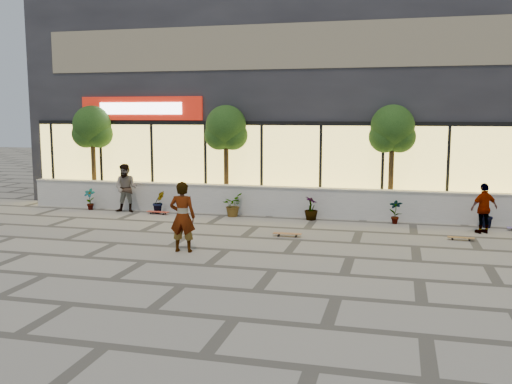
% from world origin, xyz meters
% --- Properties ---
extents(ground, '(80.00, 80.00, 0.00)m').
position_xyz_m(ground, '(0.00, 0.00, 0.00)').
color(ground, gray).
rests_on(ground, ground).
extents(planter_wall, '(22.00, 0.42, 1.04)m').
position_xyz_m(planter_wall, '(0.00, 7.00, 0.52)').
color(planter_wall, silver).
rests_on(planter_wall, ground).
extents(retail_building, '(24.00, 9.17, 8.50)m').
position_xyz_m(retail_building, '(-0.00, 12.49, 4.25)').
color(retail_building, black).
rests_on(retail_building, ground).
extents(shrub_a, '(0.43, 0.29, 0.81)m').
position_xyz_m(shrub_a, '(-8.50, 6.45, 0.41)').
color(shrub_a, '#183510').
rests_on(shrub_a, ground).
extents(shrub_b, '(0.57, 0.57, 0.81)m').
position_xyz_m(shrub_b, '(-5.70, 6.45, 0.41)').
color(shrub_b, '#183510').
rests_on(shrub_b, ground).
extents(shrub_c, '(0.68, 0.77, 0.81)m').
position_xyz_m(shrub_c, '(-2.90, 6.45, 0.41)').
color(shrub_c, '#183510').
rests_on(shrub_c, ground).
extents(shrub_d, '(0.64, 0.64, 0.81)m').
position_xyz_m(shrub_d, '(-0.10, 6.45, 0.41)').
color(shrub_d, '#183510').
rests_on(shrub_d, ground).
extents(shrub_e, '(0.46, 0.35, 0.81)m').
position_xyz_m(shrub_e, '(2.70, 6.45, 0.41)').
color(shrub_e, '#183510').
rests_on(shrub_e, ground).
extents(shrub_f, '(0.55, 0.57, 0.81)m').
position_xyz_m(shrub_f, '(5.50, 6.45, 0.41)').
color(shrub_f, '#183510').
rests_on(shrub_f, ground).
extents(tree_west, '(1.60, 1.50, 3.92)m').
position_xyz_m(tree_west, '(-9.00, 7.70, 2.99)').
color(tree_west, '#402D17').
rests_on(tree_west, ground).
extents(tree_midwest, '(1.60, 1.50, 3.92)m').
position_xyz_m(tree_midwest, '(-3.50, 7.70, 2.99)').
color(tree_midwest, '#402D17').
rests_on(tree_midwest, ground).
extents(tree_mideast, '(1.60, 1.50, 3.92)m').
position_xyz_m(tree_mideast, '(2.50, 7.70, 2.99)').
color(tree_mideast, '#402D17').
rests_on(tree_mideast, ground).
extents(skater_center, '(0.72, 0.51, 1.86)m').
position_xyz_m(skater_center, '(-2.70, 1.17, 0.93)').
color(skater_center, silver).
rests_on(skater_center, ground).
extents(skater_left, '(0.93, 0.76, 1.78)m').
position_xyz_m(skater_left, '(-6.91, 6.30, 0.89)').
color(skater_left, tan).
rests_on(skater_left, ground).
extents(skater_right_near, '(0.97, 0.77, 1.53)m').
position_xyz_m(skater_right_near, '(5.30, 5.56, 0.77)').
color(skater_right_near, silver).
rests_on(skater_right_near, ground).
extents(skateboard_center, '(0.85, 0.24, 0.10)m').
position_xyz_m(skateboard_center, '(-0.38, 3.64, 0.08)').
color(skateboard_center, '#925930').
rests_on(skateboard_center, ground).
extents(skateboard_left, '(0.85, 0.30, 0.10)m').
position_xyz_m(skateboard_left, '(-5.63, 6.20, 0.08)').
color(skateboard_left, red).
rests_on(skateboard_left, ground).
extents(skateboard_right_near, '(0.75, 0.24, 0.09)m').
position_xyz_m(skateboard_right_near, '(4.55, 4.37, 0.07)').
color(skateboard_right_near, brown).
rests_on(skateboard_right_near, ground).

